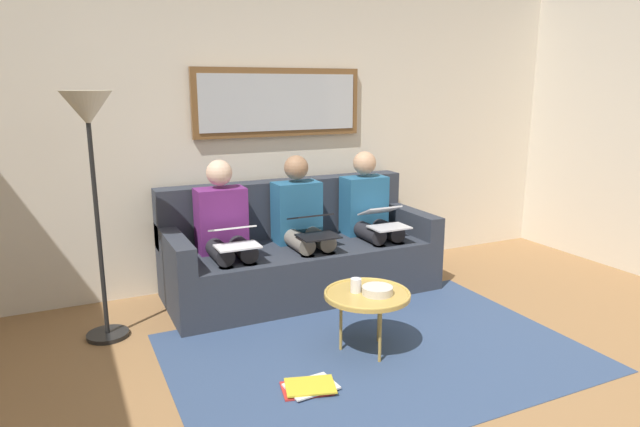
{
  "coord_description": "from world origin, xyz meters",
  "views": [
    {
      "loc": [
        1.76,
        1.98,
        1.69
      ],
      "look_at": [
        0.0,
        -1.7,
        0.75
      ],
      "focal_mm": 31.23,
      "sensor_mm": 36.0,
      "label": 1
    }
  ],
  "objects_px": {
    "coffee_table": "(367,295)",
    "bowl": "(378,290)",
    "magazine_stack": "(309,387)",
    "standing_lamp": "(90,137)",
    "laptop_silver": "(384,218)",
    "person_middle": "(302,222)",
    "cup": "(356,285)",
    "laptop_white": "(235,236)",
    "framed_mirror": "(279,102)",
    "person_right": "(225,230)",
    "person_left": "(370,214)",
    "laptop_black": "(314,225)",
    "couch": "(299,254)"
  },
  "relations": [
    {
      "from": "person_middle",
      "to": "cup",
      "type": "bearing_deg",
      "value": 84.56
    },
    {
      "from": "couch",
      "to": "bowl",
      "type": "bearing_deg",
      "value": 90.21
    },
    {
      "from": "framed_mirror",
      "to": "person_right",
      "type": "bearing_deg",
      "value": 35.53
    },
    {
      "from": "laptop_white",
      "to": "cup",
      "type": "bearing_deg",
      "value": 122.11
    },
    {
      "from": "couch",
      "to": "person_right",
      "type": "height_order",
      "value": "person_right"
    },
    {
      "from": "couch",
      "to": "person_left",
      "type": "height_order",
      "value": "person_left"
    },
    {
      "from": "laptop_silver",
      "to": "standing_lamp",
      "type": "relative_size",
      "value": 0.22
    },
    {
      "from": "framed_mirror",
      "to": "laptop_black",
      "type": "bearing_deg",
      "value": 90.0
    },
    {
      "from": "bowl",
      "to": "magazine_stack",
      "type": "relative_size",
      "value": 0.58
    },
    {
      "from": "bowl",
      "to": "cup",
      "type": "bearing_deg",
      "value": -39.84
    },
    {
      "from": "person_middle",
      "to": "laptop_black",
      "type": "relative_size",
      "value": 2.94
    },
    {
      "from": "laptop_silver",
      "to": "magazine_stack",
      "type": "bearing_deg",
      "value": 44.31
    },
    {
      "from": "cup",
      "to": "person_right",
      "type": "relative_size",
      "value": 0.08
    },
    {
      "from": "laptop_silver",
      "to": "person_middle",
      "type": "distance_m",
      "value": 0.68
    },
    {
      "from": "couch",
      "to": "laptop_black",
      "type": "xyz_separation_m",
      "value": [
        0.0,
        0.3,
        0.32
      ]
    },
    {
      "from": "framed_mirror",
      "to": "person_left",
      "type": "relative_size",
      "value": 1.31
    },
    {
      "from": "person_left",
      "to": "person_middle",
      "type": "height_order",
      "value": "same"
    },
    {
      "from": "couch",
      "to": "magazine_stack",
      "type": "xyz_separation_m",
      "value": [
        0.58,
        1.49,
        -0.29
      ]
    },
    {
      "from": "framed_mirror",
      "to": "person_right",
      "type": "height_order",
      "value": "framed_mirror"
    },
    {
      "from": "standing_lamp",
      "to": "laptop_silver",
      "type": "bearing_deg",
      "value": 179.09
    },
    {
      "from": "laptop_silver",
      "to": "magazine_stack",
      "type": "distance_m",
      "value": 1.81
    },
    {
      "from": "framed_mirror",
      "to": "laptop_silver",
      "type": "bearing_deg",
      "value": 132.82
    },
    {
      "from": "framed_mirror",
      "to": "person_right",
      "type": "xyz_separation_m",
      "value": [
        0.64,
        0.46,
        -0.94
      ]
    },
    {
      "from": "person_left",
      "to": "laptop_white",
      "type": "xyz_separation_m",
      "value": [
        1.28,
        0.25,
        0.02
      ]
    },
    {
      "from": "framed_mirror",
      "to": "bowl",
      "type": "xyz_separation_m",
      "value": [
        -0.0,
        1.65,
        -1.12
      ]
    },
    {
      "from": "coffee_table",
      "to": "laptop_white",
      "type": "bearing_deg",
      "value": -56.67
    },
    {
      "from": "magazine_stack",
      "to": "standing_lamp",
      "type": "distance_m",
      "value": 2.07
    },
    {
      "from": "coffee_table",
      "to": "magazine_stack",
      "type": "distance_m",
      "value": 0.7
    },
    {
      "from": "person_left",
      "to": "person_middle",
      "type": "distance_m",
      "value": 0.64
    },
    {
      "from": "framed_mirror",
      "to": "bowl",
      "type": "distance_m",
      "value": 2.0
    },
    {
      "from": "couch",
      "to": "cup",
      "type": "height_order",
      "value": "couch"
    },
    {
      "from": "bowl",
      "to": "laptop_silver",
      "type": "distance_m",
      "value": 1.17
    },
    {
      "from": "laptop_black",
      "to": "cup",
      "type": "bearing_deg",
      "value": 83.1
    },
    {
      "from": "coffee_table",
      "to": "person_left",
      "type": "bearing_deg",
      "value": -120.92
    },
    {
      "from": "coffee_table",
      "to": "bowl",
      "type": "distance_m",
      "value": 0.08
    },
    {
      "from": "standing_lamp",
      "to": "laptop_white",
      "type": "bearing_deg",
      "value": 176.84
    },
    {
      "from": "magazine_stack",
      "to": "couch",
      "type": "bearing_deg",
      "value": -111.24
    },
    {
      "from": "magazine_stack",
      "to": "person_middle",
      "type": "bearing_deg",
      "value": -112.17
    },
    {
      "from": "person_left",
      "to": "laptop_black",
      "type": "xyz_separation_m",
      "value": [
        0.64,
        0.24,
        0.03
      ]
    },
    {
      "from": "bowl",
      "to": "magazine_stack",
      "type": "bearing_deg",
      "value": 21.62
    },
    {
      "from": "coffee_table",
      "to": "standing_lamp",
      "type": "xyz_separation_m",
      "value": [
        1.5,
        -0.95,
        0.98
      ]
    },
    {
      "from": "cup",
      "to": "laptop_silver",
      "type": "distance_m",
      "value": 1.16
    },
    {
      "from": "laptop_silver",
      "to": "couch",
      "type": "bearing_deg",
      "value": -25.28
    },
    {
      "from": "laptop_silver",
      "to": "standing_lamp",
      "type": "xyz_separation_m",
      "value": [
        2.19,
        -0.03,
        0.74
      ]
    },
    {
      "from": "couch",
      "to": "magazine_stack",
      "type": "bearing_deg",
      "value": 68.76
    },
    {
      "from": "couch",
      "to": "coffee_table",
      "type": "xyz_separation_m",
      "value": [
        0.05,
        1.22,
        0.08
      ]
    },
    {
      "from": "laptop_black",
      "to": "magazine_stack",
      "type": "bearing_deg",
      "value": 63.98
    },
    {
      "from": "coffee_table",
      "to": "person_middle",
      "type": "xyz_separation_m",
      "value": [
        -0.05,
        -1.15,
        0.22
      ]
    },
    {
      "from": "standing_lamp",
      "to": "magazine_stack",
      "type": "bearing_deg",
      "value": 128.32
    },
    {
      "from": "person_right",
      "to": "laptop_white",
      "type": "height_order",
      "value": "person_right"
    }
  ]
}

